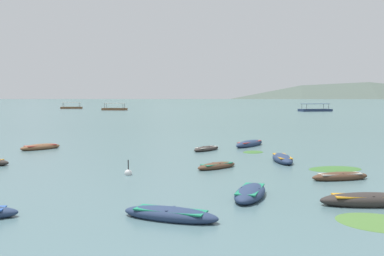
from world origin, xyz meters
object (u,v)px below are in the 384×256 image
Objects in this scene: rowboat_0 at (41,147)px; rowboat_4 at (206,149)px; rowboat_11 at (250,193)px; ferry_0 at (315,110)px; rowboat_12 at (249,144)px; ferry_2 at (115,109)px; rowboat_6 at (370,200)px; rowboat_13 at (282,159)px; rowboat_8 at (340,177)px; mooring_buoy at (128,173)px; rowboat_9 at (217,166)px; rowboat_10 at (170,214)px; ferry_1 at (72,108)px.

rowboat_4 is (13.88, -1.31, -0.04)m from rowboat_0.
rowboat_11 is 122.50m from ferry_0.
ferry_2 is at bearing 104.08° from rowboat_12.
ferry_2 is (-27.49, 109.61, 0.24)m from rowboat_12.
ferry_2 is (-23.43, 112.72, 0.30)m from rowboat_4.
rowboat_4 is 115.13m from ferry_2.
rowboat_11 is at bearing 161.24° from rowboat_6.
rowboat_4 is 8.03m from rowboat_13.
rowboat_8 is at bearing -77.07° from rowboat_13.
mooring_buoy is (-9.89, -4.79, -0.10)m from rowboat_13.
ferry_0 is 10.55× the size of mooring_buoy.
mooring_buoy reaches higher than rowboat_0.
rowboat_0 is 1.16× the size of rowboat_9.
ferry_2 reaches higher than rowboat_6.
ferry_0 is (53.75, 97.71, 0.27)m from rowboat_0.
rowboat_10 is 3.84× the size of mooring_buoy.
ferry_2 is 125.33m from mooring_buoy.
rowboat_13 is 10.98m from mooring_buoy.
rowboat_6 is 158.39m from ferry_1.
ferry_2 is (-28.87, 131.38, 0.24)m from rowboat_6.
rowboat_9 is 2.99× the size of mooring_buoy.
rowboat_13 is (18.63, -7.79, 0.02)m from rowboat_0.
ferry_0 and ferry_2 have the same top height.
ferry_0 is (39.82, 108.13, 0.30)m from rowboat_9.
rowboat_12 is at bearing -75.92° from ferry_2.
mooring_buoy is (-9.19, -14.38, -0.11)m from rowboat_12.
ferry_0 is at bearing 69.78° from rowboat_9.
rowboat_6 reaches higher than rowboat_9.
rowboat_9 is at bearing 95.49° from rowboat_11.
rowboat_0 is at bearing -174.26° from rowboat_12.
ferry_1 reaches higher than rowboat_11.
rowboat_4 is 0.70× the size of rowboat_12.
ferry_0 reaches higher than rowboat_6.
rowboat_6 is at bearing -77.61° from ferry_2.
rowboat_4 is at bearing 92.74° from rowboat_11.
rowboat_0 is at bearing 174.61° from rowboat_4.
ferry_2 is at bearing -46.07° from ferry_1.
rowboat_9 is at bearing 22.55° from mooring_buoy.
rowboat_6 is at bearing 12.62° from rowboat_10.
rowboat_12 is 102.37m from ferry_0.
mooring_buoy is (-5.14, -11.27, -0.04)m from rowboat_4.
mooring_buoy is (-10.57, 7.39, -0.10)m from rowboat_6.
rowboat_12 is at bearing 57.40° from mooring_buoy.
rowboat_13 is at bearing 102.93° from rowboat_8.
mooring_buoy reaches higher than rowboat_4.
mooring_buoy reaches higher than rowboat_10.
rowboat_13 is 0.48× the size of ferry_1.
rowboat_8 is (6.27, -13.09, 0.02)m from rowboat_4.
ferry_2 is (-28.18, 119.20, 0.25)m from rowboat_13.
rowboat_11 is 20.46m from rowboat_12.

